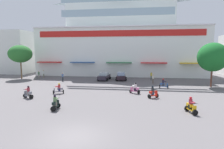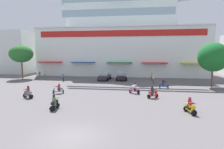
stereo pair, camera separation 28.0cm
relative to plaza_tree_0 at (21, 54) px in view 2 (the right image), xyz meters
name	(u,v)px [view 2 (the right image)]	position (x,y,z in m)	size (l,w,h in m)	color
ground_plane	(105,94)	(20.37, -11.85, -5.30)	(128.00, 128.00, 0.00)	#5E595B
colonial_building	(121,39)	(20.37, 11.25, 3.65)	(40.26, 16.80, 20.59)	white
flank_building_left	(16,52)	(-9.26, 11.31, 0.35)	(10.17, 9.85, 11.30)	silver
plaza_tree_0	(21,54)	(0.00, 0.00, 0.00)	(4.72, 4.96, 7.15)	brown
plaza_tree_1	(213,57)	(36.58, -4.77, -0.45)	(4.63, 4.86, 7.17)	brown
parked_car_0	(105,76)	(17.99, 0.33, -4.54)	(2.46, 4.58, 1.50)	#2C2632
parked_car_1	(122,76)	(21.43, 0.70, -4.50)	(2.48, 3.98, 1.60)	black
scooter_rider_0	(28,93)	(11.38, -15.67, -4.65)	(1.45, 1.01, 1.57)	black
scooter_rider_1	(58,89)	(14.00, -12.77, -4.69)	(1.54, 1.08, 1.47)	black
scooter_rider_3	(54,103)	(16.67, -19.51, -4.66)	(0.59, 1.37, 1.53)	black
scooter_rider_4	(135,89)	(24.32, -11.25, -4.67)	(1.48, 1.13, 1.53)	black
scooter_rider_5	(164,84)	(28.76, -6.98, -4.66)	(1.44, 0.69, 1.55)	black
scooter_rider_6	(190,107)	(29.52, -18.82, -4.66)	(0.90, 1.52, 1.53)	black
scooter_rider_7	(153,93)	(26.56, -13.50, -4.65)	(1.39, 1.18, 1.55)	black
pedestrian_0	(44,73)	(3.96, 2.03, -4.31)	(0.42, 0.42, 1.73)	#71745B
pedestrian_1	(152,76)	(27.46, 1.21, -4.32)	(0.40, 0.40, 1.71)	#4A5349
pedestrian_2	(153,78)	(27.51, -2.64, -4.34)	(0.33, 0.33, 1.66)	brown
pedestrian_3	(63,76)	(10.18, -2.19, -4.37)	(0.54, 0.54, 1.64)	#20282E
pedestrian_4	(40,74)	(3.70, 0.47, -4.37)	(0.42, 0.42, 1.64)	slate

